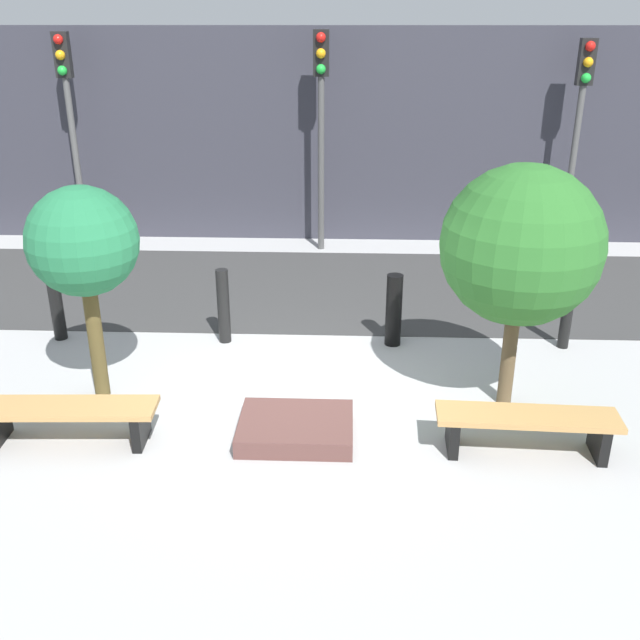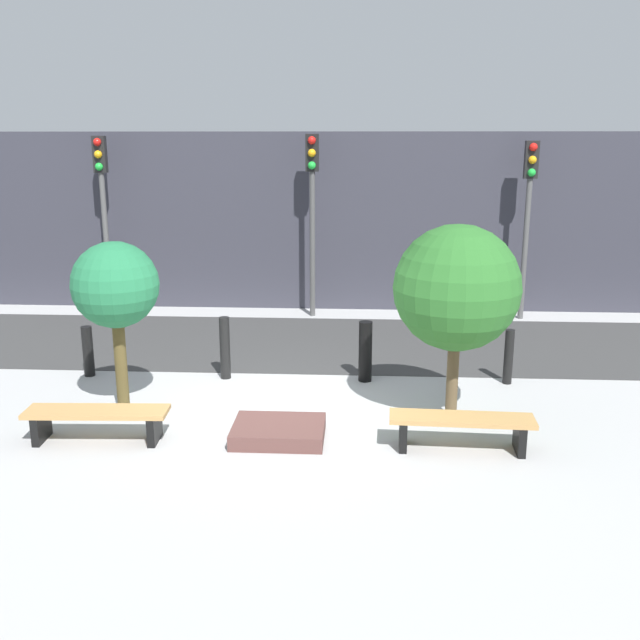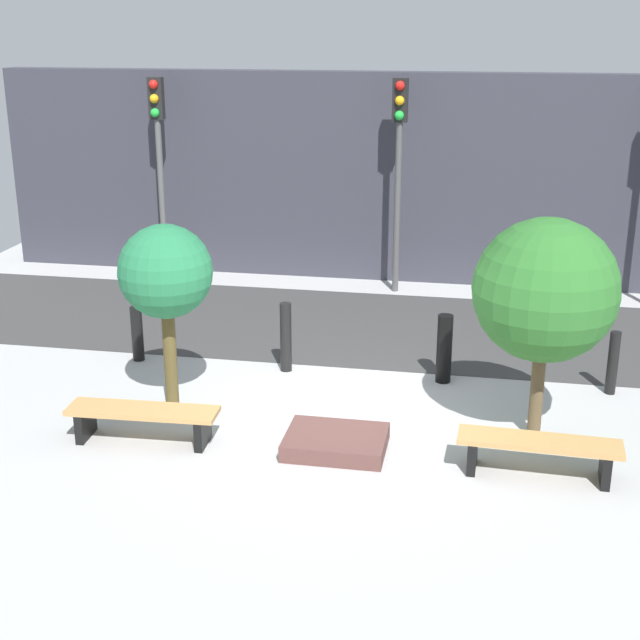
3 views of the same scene
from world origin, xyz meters
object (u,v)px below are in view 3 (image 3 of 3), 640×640
at_px(tree_behind_left_bench, 165,274).
at_px(traffic_light_mid_west, 399,148).
at_px(bollard_far_left, 137,334).
at_px(bollard_center, 444,349).
at_px(bollard_left, 286,337).
at_px(traffic_light_west, 158,143).
at_px(bench_right, 539,449).
at_px(bollard_right, 613,363).
at_px(planter_bed, 336,442).
at_px(tree_behind_right_bench, 545,291).
at_px(bench_left, 143,417).

height_order(tree_behind_left_bench, traffic_light_mid_west, traffic_light_mid_west).
xyz_separation_m(bollard_far_left, bollard_center, (4.64, 0.00, 0.08)).
bearing_deg(bollard_left, traffic_light_west, 128.37).
relative_size(bench_right, bollard_left, 1.77).
relative_size(tree_behind_left_bench, bollard_right, 2.77).
distance_m(planter_bed, bollard_center, 2.70).
bearing_deg(tree_behind_left_bench, bollard_left, 52.14).
distance_m(planter_bed, traffic_light_mid_west, 7.27).
bearing_deg(planter_bed, bollard_center, 64.31).
distance_m(planter_bed, tree_behind_right_bench, 3.09).
relative_size(tree_behind_right_bench, traffic_light_mid_west, 0.70).
distance_m(tree_behind_right_bench, bollard_left, 4.10).
bearing_deg(bollard_left, bench_left, -114.98).
xyz_separation_m(planter_bed, bollard_far_left, (-3.48, 2.41, 0.33)).
bearing_deg(bollard_right, traffic_light_mid_west, 128.47).
height_order(tree_behind_right_bench, bollard_far_left, tree_behind_right_bench).
bearing_deg(planter_bed, bollard_right, 34.72).
relative_size(bollard_left, bollard_center, 1.04).
relative_size(bollard_far_left, bollard_left, 0.82).
distance_m(bollard_left, traffic_light_west, 5.99).
relative_size(tree_behind_left_bench, traffic_light_mid_west, 0.63).
xyz_separation_m(bollard_left, traffic_light_mid_west, (1.16, 4.38, 2.20)).
bearing_deg(bollard_far_left, bollard_right, 0.00).
bearing_deg(bollard_far_left, tree_behind_left_bench, -54.83).
height_order(bollard_center, traffic_light_west, traffic_light_west).
bearing_deg(bollard_right, bench_right, -112.90).
bearing_deg(tree_behind_left_bench, tree_behind_right_bench, 0.00).
distance_m(bollard_far_left, bollard_center, 4.64).
bearing_deg(tree_behind_left_bench, bollard_right, 14.97).
distance_m(bench_right, planter_bed, 2.39).
relative_size(bollard_far_left, traffic_light_west, 0.22).
bearing_deg(traffic_light_west, traffic_light_mid_west, 0.00).
xyz_separation_m(bollard_far_left, traffic_light_west, (-1.15, 4.38, 2.28)).
xyz_separation_m(tree_behind_right_bench, bollard_left, (-3.53, 1.56, -1.37)).
xyz_separation_m(planter_bed, bollard_center, (1.16, 2.41, 0.40)).
xyz_separation_m(bench_right, traffic_light_west, (-7.00, 6.98, 2.38)).
height_order(bollard_right, traffic_light_mid_west, traffic_light_mid_west).
xyz_separation_m(bench_left, traffic_light_mid_west, (2.37, 6.98, 2.41)).
relative_size(bollard_right, traffic_light_mid_west, 0.23).
distance_m(tree_behind_left_bench, bollard_far_left, 2.39).
bearing_deg(bollard_left, traffic_light_mid_west, 75.17).
height_order(planter_bed, bollard_left, bollard_left).
bearing_deg(bollard_far_left, traffic_light_west, 104.69).
height_order(bollard_far_left, bollard_center, bollard_center).
bearing_deg(traffic_light_mid_west, bollard_right, -51.53).
height_order(planter_bed, tree_behind_left_bench, tree_behind_left_bench).
distance_m(tree_behind_left_bench, traffic_light_west, 6.41).
xyz_separation_m(bench_left, traffic_light_west, (-2.25, 6.98, 2.38)).
distance_m(tree_behind_right_bench, bollard_center, 2.42).
xyz_separation_m(bench_right, bollard_far_left, (-5.85, 2.61, 0.10)).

